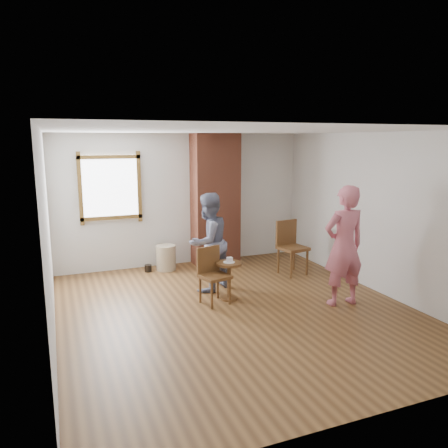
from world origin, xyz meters
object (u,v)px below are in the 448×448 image
at_px(stoneware_crock, 166,258).
at_px(side_table, 229,274).
at_px(dining_chair_left, 212,272).
at_px(dining_chair_right, 290,244).
at_px(man, 208,242).
at_px(person_pink, 344,246).

distance_m(stoneware_crock, side_table, 1.99).
distance_m(dining_chair_left, dining_chair_right, 2.07).
relative_size(side_table, man, 0.37).
bearing_deg(man, dining_chair_right, 163.13).
distance_m(stoneware_crock, man, 1.55).
distance_m(stoneware_crock, dining_chair_right, 2.39).
bearing_deg(man, person_pink, 113.54).
bearing_deg(person_pink, dining_chair_left, -21.62).
xyz_separation_m(stoneware_crock, side_table, (0.53, -1.91, 0.16)).
bearing_deg(stoneware_crock, person_pink, -53.16).
bearing_deg(stoneware_crock, side_table, -74.47).
xyz_separation_m(dining_chair_right, man, (-1.74, -0.33, 0.26)).
relative_size(stoneware_crock, dining_chair_left, 0.56).
relative_size(dining_chair_left, person_pink, 0.47).
distance_m(dining_chair_right, man, 1.79).
height_order(stoneware_crock, man, man).
height_order(side_table, man, man).
height_order(dining_chair_left, man, man).
distance_m(stoneware_crock, person_pink, 3.49).
height_order(dining_chair_left, side_table, dining_chair_left).
xyz_separation_m(dining_chair_left, dining_chair_right, (1.88, 0.88, 0.07)).
xyz_separation_m(dining_chair_left, person_pink, (1.81, -0.80, 0.43)).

